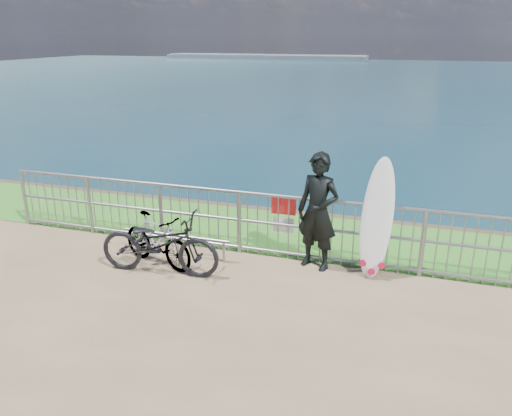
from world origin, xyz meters
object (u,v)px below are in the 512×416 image
(surfer, at_px, (318,212))
(surfboard, at_px, (376,223))
(bicycle_far, at_px, (157,240))
(bicycle_near, at_px, (159,243))

(surfer, height_order, surfboard, surfer)
(bicycle_far, bearing_deg, surfer, -55.61)
(surfer, relative_size, bicycle_near, 0.98)
(surfer, bearing_deg, bicycle_near, -139.49)
(surfer, relative_size, surfboard, 1.01)
(surfer, height_order, bicycle_far, surfer)
(surfboard, bearing_deg, bicycle_near, -163.26)
(bicycle_near, bearing_deg, surfboard, -78.57)
(surfboard, bearing_deg, surfer, 179.22)
(surfer, xyz_separation_m, surfboard, (0.91, -0.01, -0.08))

